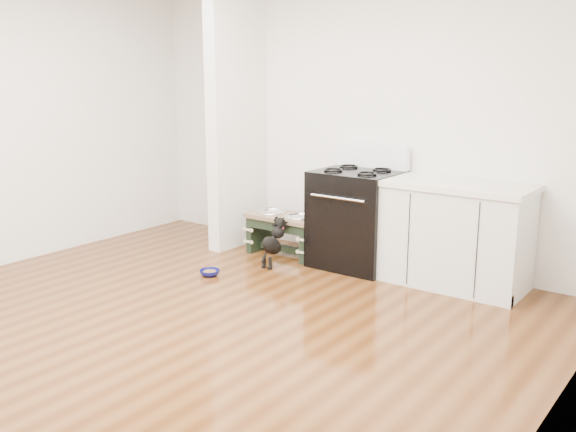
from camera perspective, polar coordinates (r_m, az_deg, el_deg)
The scene contains 8 objects.
ground at distance 4.79m, azimuth -10.19°, elevation -10.01°, with size 5.00×5.00×0.00m, color #46230C.
room_shell at distance 4.42m, azimuth -11.03°, elevation 9.72°, with size 5.00×5.00×5.00m.
partition_wall at distance 6.76m, azimuth -4.54°, elevation 8.66°, with size 0.15×0.80×2.70m, color silver.
oven_range at distance 6.11m, azimuth 6.11°, elevation -0.10°, with size 0.76×0.69×1.14m.
cabinet_run at distance 5.72m, azimuth 14.69°, elevation -1.63°, with size 1.24×0.64×0.91m.
dog_feeder at distance 6.47m, azimuth -0.28°, elevation -0.94°, with size 0.76×0.41×0.43m.
puppy at distance 6.13m, azimuth -1.23°, elevation -2.15°, with size 0.13×0.39×0.47m.
floor_bowl at distance 5.93m, azimuth -6.97°, elevation -5.03°, with size 0.20×0.20×0.06m.
Camera 1 is at (3.25, -2.99, 1.85)m, focal length 40.00 mm.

